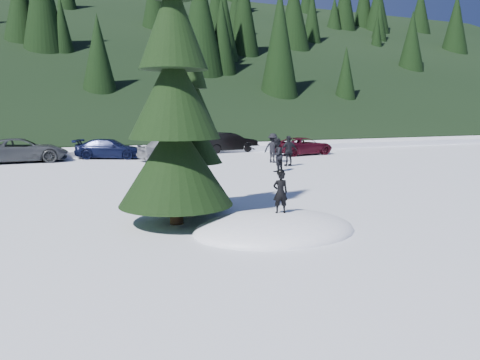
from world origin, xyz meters
name	(u,v)px	position (x,y,z in m)	size (l,w,h in m)	color
ground	(275,231)	(0.00, 0.00, 0.00)	(200.00, 200.00, 0.00)	white
snow_mound	(275,231)	(0.00, 0.00, 0.00)	(4.48, 3.52, 0.96)	white
forest_hillside	(81,37)	(0.00, 54.00, 12.50)	(200.00, 60.00, 25.00)	black
spruce_tall	(174,105)	(-2.20, 1.80, 3.32)	(3.20, 3.20, 8.60)	black
spruce_short	(194,145)	(-1.20, 3.20, 2.10)	(2.20, 2.20, 5.37)	black
child_skier	(280,192)	(0.15, -0.01, 1.03)	(0.40, 0.27, 1.11)	black
adult_0	(276,155)	(5.68, 10.80, 0.87)	(0.85, 0.66, 1.75)	black
adult_1	(289,151)	(7.45, 12.66, 0.88)	(1.03, 0.43, 1.76)	black
adult_2	(273,148)	(7.47, 14.70, 0.90)	(1.16, 0.67, 1.79)	black
car_2	(22,150)	(-6.69, 20.97, 0.75)	(2.48, 5.37, 1.49)	#424649
car_3	(110,149)	(-1.40, 21.15, 0.65)	(1.82, 4.49, 1.30)	black
car_4	(172,149)	(2.10, 18.30, 0.75)	(1.77, 4.39, 1.49)	gray
car_5	(228,142)	(7.64, 22.49, 0.76)	(1.60, 4.60, 1.51)	black
car_6	(303,146)	(11.85, 18.43, 0.63)	(2.08, 4.51, 1.25)	#400B18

